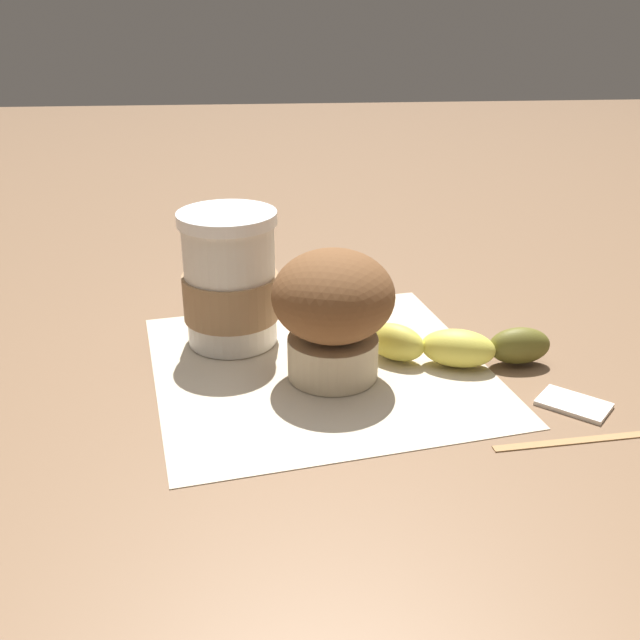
{
  "coord_description": "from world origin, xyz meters",
  "views": [
    {
      "loc": [
        -0.04,
        -0.54,
        0.29
      ],
      "look_at": [
        0.0,
        0.0,
        0.04
      ],
      "focal_mm": 42.0,
      "sensor_mm": 36.0,
      "label": 1
    }
  ],
  "objects_px": {
    "sugar_packet": "(574,402)",
    "banana": "(457,346)",
    "muffin": "(333,309)",
    "coffee_cup": "(230,283)"
  },
  "relations": [
    {
      "from": "coffee_cup",
      "to": "banana",
      "type": "bearing_deg",
      "value": -17.67
    },
    {
      "from": "coffee_cup",
      "to": "muffin",
      "type": "height_order",
      "value": "coffee_cup"
    },
    {
      "from": "sugar_packet",
      "to": "coffee_cup",
      "type": "bearing_deg",
      "value": 152.59
    },
    {
      "from": "coffee_cup",
      "to": "banana",
      "type": "height_order",
      "value": "coffee_cup"
    },
    {
      "from": "banana",
      "to": "sugar_packet",
      "type": "height_order",
      "value": "banana"
    },
    {
      "from": "muffin",
      "to": "banana",
      "type": "xyz_separation_m",
      "value": [
        0.1,
        0.01,
        -0.04
      ]
    },
    {
      "from": "sugar_packet",
      "to": "banana",
      "type": "bearing_deg",
      "value": 133.83
    },
    {
      "from": "coffee_cup",
      "to": "sugar_packet",
      "type": "distance_m",
      "value": 0.29
    },
    {
      "from": "coffee_cup",
      "to": "sugar_packet",
      "type": "relative_size",
      "value": 2.32
    },
    {
      "from": "banana",
      "to": "muffin",
      "type": "bearing_deg",
      "value": -173.2
    }
  ]
}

